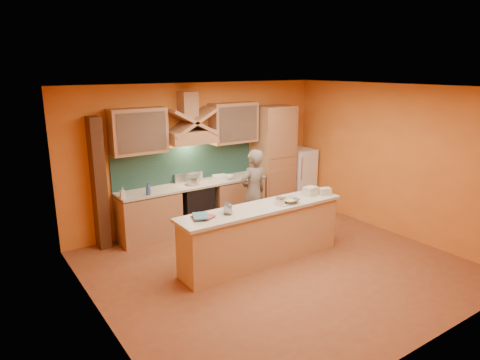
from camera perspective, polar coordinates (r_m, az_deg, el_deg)
floor at (r=7.00m, az=5.03°, el=-11.37°), size 5.50×5.00×0.01m
ceiling at (r=6.29m, az=5.62°, el=12.16°), size 5.50×5.00×0.01m
wall_back at (r=8.53m, az=-5.44°, el=3.39°), size 5.50×0.02×2.80m
wall_front at (r=4.95m, az=24.17°, el=-6.51°), size 5.50×0.02×2.80m
wall_left at (r=5.27m, az=-18.52°, el=-4.66°), size 0.02×5.00×2.80m
wall_right at (r=8.49m, az=19.81°, el=2.51°), size 0.02×5.00×2.80m
base_cabinet_left at (r=8.01m, az=-12.08°, el=-4.86°), size 1.10×0.60×0.86m
base_cabinet_right at (r=8.85m, az=-0.66°, el=-2.61°), size 1.10×0.60×0.86m
counter_top at (r=8.25m, az=-6.17°, el=-0.60°), size 3.00×0.62×0.04m
stove at (r=8.38m, az=-6.08°, el=-3.57°), size 0.60×0.58×0.90m
backsplash at (r=8.41m, az=-7.16°, el=2.13°), size 3.00×0.03×0.70m
range_hood at (r=8.10m, az=-6.52°, el=5.76°), size 0.92×0.50×0.24m
hood_chimney at (r=8.11m, az=-6.98°, el=9.90°), size 0.30×0.30×0.50m
upper_cabinet_left at (r=7.73m, az=-13.42°, el=6.37°), size 1.00×0.35×0.80m
upper_cabinet_right at (r=8.64m, az=-0.88°, el=7.64°), size 1.00×0.35×0.80m
pantry_column at (r=9.24m, az=4.50°, el=2.72°), size 0.80×0.60×2.30m
fridge at (r=9.83m, az=7.86°, el=0.37°), size 0.58×0.60×1.30m
trim_column_left at (r=7.69m, az=-18.31°, el=-0.51°), size 0.20×0.30×2.30m
island_body at (r=6.98m, az=2.91°, el=-7.46°), size 2.80×0.55×0.88m
island_top at (r=6.81m, az=2.96°, el=-3.73°), size 2.90×0.62×0.05m
person at (r=8.01m, az=1.79°, el=-1.63°), size 0.62×0.43×1.63m
pot_large at (r=8.18m, az=-6.35°, el=-0.21°), size 0.26×0.26×0.15m
pot_small at (r=8.41m, az=-6.07°, el=0.16°), size 0.19×0.19×0.13m
soap_bottle_a at (r=7.58m, az=-15.37°, el=-1.60°), size 0.09×0.09×0.18m
soap_bottle_b at (r=7.62m, az=-12.15°, el=-1.11°), size 0.10×0.10×0.23m
bowl_back at (r=8.52m, az=-1.75°, el=0.39°), size 0.32×0.32×0.08m
dish_rack at (r=8.48m, az=-2.69°, el=0.36°), size 0.29×0.24×0.09m
book_lower at (r=6.25m, az=-5.54°, el=-5.15°), size 0.34×0.37×0.03m
book_upper at (r=6.28m, az=-6.29°, el=-4.87°), size 0.33×0.37×0.02m
jar_large at (r=6.41m, az=-1.64°, el=-3.87°), size 0.15×0.15×0.17m
jar_small at (r=6.50m, az=-1.57°, el=-3.81°), size 0.14×0.14×0.13m
kitchen_scale at (r=6.88m, az=5.35°, el=-2.92°), size 0.15×0.15×0.10m
mixing_bowl at (r=7.00m, az=6.69°, el=-2.77°), size 0.30×0.30×0.07m
cloth at (r=6.94m, az=5.97°, el=-3.16°), size 0.28×0.23×0.02m
grocery_bag_a at (r=7.46m, az=9.38°, el=-1.45°), size 0.25×0.21×0.14m
grocery_bag_b at (r=7.53m, az=11.24°, el=-1.49°), size 0.23×0.21×0.12m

